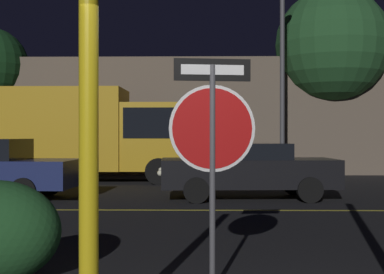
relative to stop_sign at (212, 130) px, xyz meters
name	(u,v)px	position (x,y,z in m)	size (l,w,h in m)	color
road_center_stripe	(219,210)	(0.26, 5.82, -1.61)	(32.39, 0.12, 0.01)	gold
stop_sign	(212,130)	(0.00, 0.00, 0.00)	(0.86, 0.13, 2.32)	#4C4C51
yellow_pole_left	(89,170)	(-0.93, -1.41, -0.30)	(0.14, 0.14, 2.61)	yellow
passing_car_2	(249,170)	(1.07, 7.87, -0.90)	(4.41, 2.05, 1.37)	black
delivery_truck	(101,131)	(-3.51, 12.81, 0.09)	(7.08, 2.61, 3.14)	gold
street_lamp	(282,36)	(2.64, 12.83, 3.33)	(0.51, 0.51, 7.23)	#4C4C51
tree_0	(332,45)	(5.11, 16.06, 3.54)	(4.51, 4.51, 7.41)	#422D1E
building_backdrop	(208,118)	(0.17, 18.07, 0.73)	(25.34, 4.74, 4.67)	#6B5B4C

